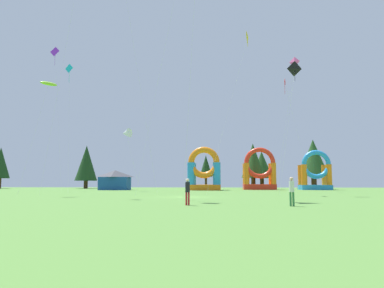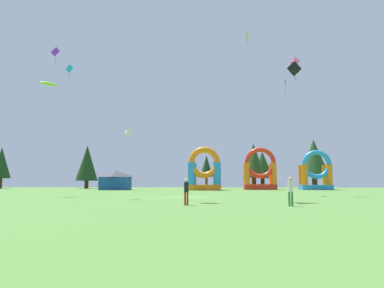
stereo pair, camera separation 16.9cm
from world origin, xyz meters
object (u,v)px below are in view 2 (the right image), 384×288
Objects in this scene: kite_red_diamond at (285,84)px; kite_lime_parafoil at (49,84)px; kite_yellow_diamond at (248,38)px; kite_black_diamond at (295,70)px; kite_cyan_diamond at (70,70)px; person_near_camera at (290,189)px; inflatable_yellow_castle at (260,174)px; inflatable_red_slide at (316,175)px; kite_pink_diamond at (294,63)px; festival_tent at (115,180)px; person_far_side at (186,189)px; kite_purple_diamond at (56,53)px; inflatable_orange_dome at (205,174)px; kite_white_delta at (126,133)px.

kite_lime_parafoil is at bearing -148.10° from kite_red_diamond.
kite_yellow_diamond is 7.91m from kite_black_diamond.
person_near_camera is at bearing -47.92° from kite_cyan_diamond.
inflatable_red_slide is (10.13, -0.83, -0.21)m from inflatable_yellow_castle.
kite_black_diamond is (-2.13, -10.42, -4.13)m from kite_pink_diamond.
kite_pink_diamond reaches higher than festival_tent.
inflatable_yellow_castle is at bearing 8.47° from festival_tent.
kite_yellow_diamond is at bearing -119.85° from inflatable_red_slide.
inflatable_yellow_castle reaches higher than inflatable_red_slide.
person_near_camera reaches higher than person_far_side.
kite_black_diamond is at bearing -42.05° from festival_tent.
festival_tent is (-16.56, 43.24, 0.76)m from person_far_side.
kite_purple_diamond is 43.08m from inflatable_yellow_castle.
festival_tent reaches higher than person_far_side.
person_near_camera is at bearing -167.81° from person_far_side.
inflatable_yellow_castle is at bearing 91.91° from kite_black_diamond.
kite_black_diamond is at bearing -88.09° from inflatable_yellow_castle.
inflatable_yellow_castle is (3.49, 47.70, 1.93)m from person_near_camera.
festival_tent is (9.94, 4.58, -22.42)m from kite_purple_diamond.
inflatable_red_slide is (46.64, 7.71, -21.42)m from kite_purple_diamond.
kite_cyan_diamond is 3.61× the size of festival_tent.
kite_lime_parafoil is 1.68× the size of inflatable_orange_dome.
person_far_side is 0.23× the size of inflatable_orange_dome.
kite_white_delta is 5.90× the size of person_far_side.
kite_black_diamond is 31.60m from inflatable_red_slide.
person_far_side is (26.50, -38.65, -23.18)m from kite_purple_diamond.
kite_cyan_diamond reaches higher than inflatable_orange_dome.
festival_tent is (0.22, 27.63, -10.61)m from kite_lime_parafoil.
festival_tent is at bearing -52.39° from person_far_side.
person_near_camera is 0.24× the size of inflatable_orange_dome.
kite_white_delta reaches higher than festival_tent.
kite_black_diamond is 25.20m from person_far_side.
inflatable_red_slide is (39.79, 17.90, -15.10)m from kite_cyan_diamond.
inflatable_orange_dome is (-6.78, 42.71, 1.81)m from person_near_camera.
kite_pink_diamond is at bearing -13.94° from kite_purple_diamond.
person_near_camera is at bearing -102.66° from kite_pink_diamond.
kite_yellow_diamond is at bearing -135.06° from kite_pink_diamond.
kite_pink_diamond is (39.61, -9.83, -5.77)m from kite_purple_diamond.
kite_white_delta is at bearing 144.30° from kite_black_diamond.
person_far_side is at bearing -42.93° from kite_lime_parafoil.
inflatable_yellow_castle is (10.02, 47.19, 1.98)m from person_far_side.
kite_red_diamond is at bearing -93.79° from person_far_side.
festival_tent is at bearing -175.13° from inflatable_red_slide.
kite_lime_parafoil reaches higher than person_far_side.
kite_yellow_diamond reaches higher than kite_red_diamond.
inflatable_orange_dome is at bearing 115.27° from kite_black_diamond.
kite_black_diamond is (23.70, -17.03, 4.92)m from kite_white_delta.
kite_pink_diamond is 24.48m from inflatable_orange_dome.
person_far_side is 0.24× the size of inflatable_red_slide.
kite_red_diamond is 10.15× the size of person_far_side.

